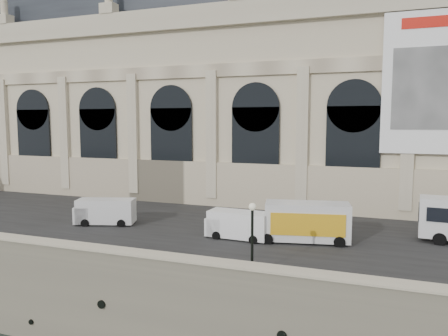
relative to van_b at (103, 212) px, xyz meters
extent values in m
cube|color=#78715C|center=(5.21, 24.76, -4.22)|extent=(160.00, 70.00, 6.00)
cube|color=#2D2D2D|center=(5.21, 3.76, -1.19)|extent=(160.00, 24.00, 0.06)
cube|color=#78715C|center=(5.21, -9.64, -0.67)|extent=(160.00, 1.20, 1.10)
cube|color=beige|center=(5.21, -9.64, -0.07)|extent=(160.00, 1.40, 0.12)
cube|color=beige|center=(-0.79, 20.76, 9.78)|extent=(68.00, 18.00, 22.00)
cube|color=beige|center=(-0.79, 11.61, 1.28)|extent=(68.60, 0.40, 5.00)
cube|color=beige|center=(-0.79, 11.46, 19.58)|extent=(69.00, 0.80, 2.40)
cube|color=beige|center=(-0.79, 11.61, 13.78)|extent=(68.00, 0.30, 1.40)
cube|color=#262C33|center=(-0.79, 20.76, 23.78)|extent=(64.00, 15.00, 6.00)
cube|color=beige|center=(-23.79, 11.51, 6.78)|extent=(1.20, 0.50, 14.00)
cube|color=black|center=(-18.79, 11.58, 5.28)|extent=(5.20, 0.25, 9.00)
cylinder|color=black|center=(-18.79, 11.58, 9.78)|extent=(5.20, 0.25, 5.20)
cube|color=beige|center=(-13.79, 11.51, 6.78)|extent=(1.20, 0.50, 14.00)
cube|color=black|center=(-8.79, 11.58, 5.28)|extent=(5.20, 0.25, 9.00)
cylinder|color=black|center=(-8.79, 11.58, 9.78)|extent=(5.20, 0.25, 5.20)
cube|color=beige|center=(-3.79, 11.51, 6.78)|extent=(1.20, 0.50, 14.00)
cube|color=black|center=(1.21, 11.58, 5.28)|extent=(5.20, 0.25, 9.00)
cylinder|color=black|center=(1.21, 11.58, 9.78)|extent=(5.20, 0.25, 5.20)
cube|color=beige|center=(6.21, 11.51, 6.78)|extent=(1.20, 0.50, 14.00)
cube|color=black|center=(11.21, 11.58, 5.28)|extent=(5.20, 0.25, 9.00)
cylinder|color=black|center=(11.21, 11.58, 9.78)|extent=(5.20, 0.25, 5.20)
cube|color=beige|center=(16.21, 11.51, 6.78)|extent=(1.20, 0.50, 14.00)
cube|color=black|center=(21.21, 11.58, 5.28)|extent=(5.20, 0.25, 9.00)
cylinder|color=black|center=(21.21, 11.58, 9.78)|extent=(5.20, 0.25, 5.20)
cube|color=beige|center=(26.21, 11.51, 6.78)|extent=(1.20, 0.50, 14.00)
cube|color=white|center=(28.21, 11.31, 11.78)|extent=(9.00, 0.35, 13.00)
cube|color=red|center=(28.21, 11.11, 17.18)|extent=(6.00, 0.06, 1.00)
cube|color=gray|center=(27.71, 11.11, 11.28)|extent=(6.20, 0.06, 7.50)
cube|color=black|center=(26.96, 4.53, 1.08)|extent=(0.22, 2.30, 1.20)
cylinder|color=black|center=(28.40, 3.20, -0.72)|extent=(1.01, 0.36, 1.00)
cylinder|color=black|center=(28.55, 5.69, -0.72)|extent=(1.01, 0.36, 1.00)
cube|color=silver|center=(0.32, 0.10, 0.07)|extent=(5.52, 3.50, 2.20)
cube|color=silver|center=(-1.64, -0.53, -0.26)|extent=(1.99, 2.35, 1.53)
cube|color=black|center=(-2.15, -0.70, 0.26)|extent=(0.59, 1.65, 0.76)
cylinder|color=black|center=(-0.94, -1.36, -0.86)|extent=(0.76, 0.45, 0.73)
cylinder|color=black|center=(-1.56, 0.55, -0.86)|extent=(0.76, 0.45, 0.73)
cylinder|color=black|center=(2.20, -0.34, -0.86)|extent=(0.76, 0.45, 0.73)
cylinder|color=black|center=(1.58, 1.57, -0.86)|extent=(0.76, 0.45, 0.73)
cube|color=white|center=(13.36, -0.34, 0.01)|extent=(5.03, 2.20, 2.10)
cube|color=white|center=(11.40, -0.22, -0.31)|extent=(1.49, 1.99, 1.46)
cube|color=black|center=(10.88, -0.19, 0.19)|extent=(0.15, 1.64, 0.73)
cylinder|color=black|center=(11.73, -1.20, -0.87)|extent=(0.71, 0.27, 0.69)
cylinder|color=black|center=(11.84, 0.71, -0.87)|extent=(0.71, 0.27, 0.69)
cylinder|color=black|center=(14.88, -1.38, -0.87)|extent=(0.71, 0.27, 0.69)
cylinder|color=black|center=(14.99, 0.53, -0.87)|extent=(0.71, 0.27, 0.69)
cube|color=silver|center=(18.67, 0.72, 0.46)|extent=(6.88, 3.76, 2.93)
cube|color=gold|center=(18.93, -0.53, 0.46)|extent=(5.54, 1.20, 1.74)
cube|color=red|center=(18.93, -0.53, 0.46)|extent=(3.19, 0.70, 0.65)
cube|color=silver|center=(15.06, -0.02, -0.19)|extent=(2.18, 2.69, 1.63)
cylinder|color=black|center=(15.95, -1.11, -0.79)|extent=(0.91, 0.47, 0.87)
cylinder|color=black|center=(15.44, 1.33, -0.79)|extent=(0.91, 0.47, 0.87)
cylinder|color=black|center=(21.26, -0.02, -0.79)|extent=(0.91, 0.47, 0.87)
cylinder|color=black|center=(20.75, 2.43, -0.79)|extent=(0.91, 0.47, 0.87)
cylinder|color=black|center=(16.77, -8.00, -1.01)|extent=(0.46, 0.46, 0.42)
cylinder|color=black|center=(16.77, -8.00, 0.89)|extent=(0.17, 0.17, 4.22)
sphere|color=beige|center=(16.77, -8.00, 3.10)|extent=(0.46, 0.46, 0.46)
camera|label=1|loc=(24.25, -33.16, 8.30)|focal=35.00mm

